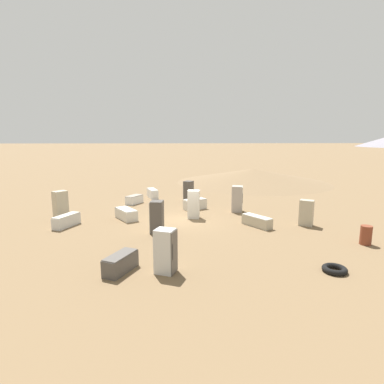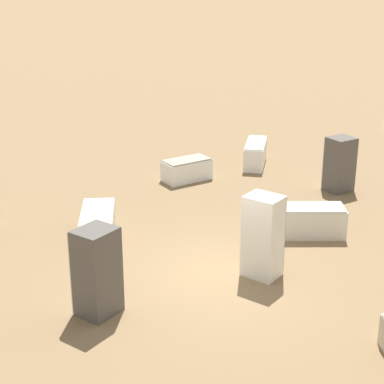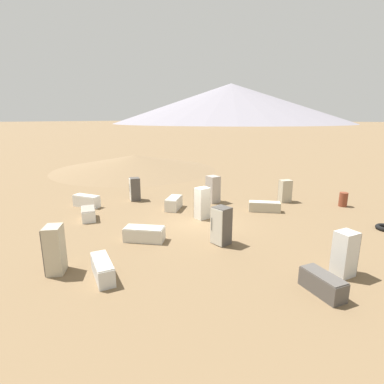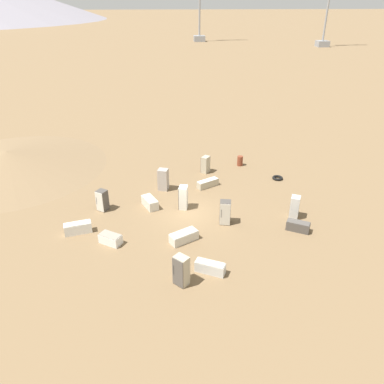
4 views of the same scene
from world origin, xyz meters
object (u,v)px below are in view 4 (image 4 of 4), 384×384
Objects in this scene: discarded_fridge_0 at (295,207)px; power_pylon_1 at (327,14)px; discarded_fridge_7 at (183,198)px; discarded_fridge_11 at (78,228)px; discarded_fridge_12 at (181,271)px; scrap_tire at (278,178)px; discarded_fridge_3 at (210,267)px; discarded_fridge_1 at (102,200)px; discarded_fridge_2 at (163,179)px; discarded_fridge_5 at (205,164)px; power_pylon_2 at (200,10)px; discarded_fridge_10 at (111,239)px; discarded_fridge_9 at (225,212)px; discarded_fridge_13 at (184,237)px; rusty_barrel at (240,161)px; discarded_fridge_4 at (150,203)px; discarded_fridge_6 at (208,183)px; discarded_fridge_8 at (298,226)px.

power_pylon_1 is at bearing 92.29° from discarded_fridge_0.
discarded_fridge_7 reaches higher than discarded_fridge_11.
discarded_fridge_12 is at bearing -115.39° from power_pylon_1.
discarded_fridge_0 reaches higher than scrap_tire.
discarded_fridge_12 is (-1.74, -0.84, 0.57)m from discarded_fridge_3.
discarded_fridge_2 is at bearing -113.46° from discarded_fridge_1.
discarded_fridge_5 is (1.33, 14.18, 0.42)m from discarded_fridge_3.
discarded_fridge_1 is 5.55m from discarded_fridge_2.
power_pylon_1 is at bearing 0.81° from discarded_fridge_3.
power_pylon_2 is 129.36m from discarded_fridge_12.
discarded_fridge_9 is at bearing 135.29° from discarded_fridge_10.
discarded_fridge_3 is 3.58m from discarded_fridge_13.
power_pylon_1 reaches higher than rusty_barrel.
discarded_fridge_4 reaches higher than discarded_fridge_6.
discarded_fridge_1 is at bearing -164.04° from discarded_fridge_0.
rusty_barrel reaches higher than scrap_tire.
discarded_fridge_7 is 7.95m from discarded_fridge_11.
rusty_barrel is at bearing 49.07° from discarded_fridge_2.
power_pylon_2 is at bearing 100.77° from discarded_fridge_2.
discarded_fridge_4 is at bearing 50.03° from discarded_fridge_3.
scrap_tire is (-42.48, -96.17, -9.41)m from power_pylon_1.
discarded_fridge_2 is 1.00× the size of discarded_fridge_7.
power_pylon_2 is 17.27× the size of discarded_fridge_11.
discarded_fridge_10 is at bearing -147.69° from scrap_tire.
power_pylon_1 reaches higher than discarded_fridge_1.
power_pylon_1 is 121.16m from discarded_fridge_12.
discarded_fridge_4 reaches higher than discarded_fridge_3.
discarded_fridge_10 is 0.80× the size of discarded_fridge_13.
discarded_fridge_5 is 0.95× the size of discarded_fridge_10.
discarded_fridge_12 is 0.91× the size of discarded_fridge_13.
discarded_fridge_0 is 1.83× the size of rusty_barrel.
discarded_fridge_10 is at bearing -178.91° from discarded_fridge_5.
power_pylon_1 is 109.14m from discarded_fridge_6.
discarded_fridge_8 is at bearing 64.91° from discarded_fridge_13.
scrap_tire is (0.69, 6.50, -0.75)m from discarded_fridge_0.
discarded_fridge_12 is at bearing 155.38° from discarded_fridge_1.
discarded_fridge_11 is 7.36m from discarded_fridge_13.
discarded_fridge_5 is at bearing 136.70° from discarded_fridge_13.
discarded_fridge_4 is 1.93× the size of scrap_tire.
power_pylon_2 is 17.78× the size of discarded_fridge_3.
discarded_fridge_2 is 1.02× the size of discarded_fridge_4.
discarded_fridge_4 is (-53.74, -100.26, -9.13)m from power_pylon_1.
power_pylon_1 is at bearing -86.33° from discarded_fridge_1.
discarded_fridge_11 reaches higher than discarded_fridge_13.
discarded_fridge_4 is 9.15m from discarded_fridge_12.
discarded_fridge_9 is 0.87× the size of discarded_fridge_13.
discarded_fridge_1 is 0.97× the size of discarded_fridge_8.
discarded_fridge_13 is (-1.34, 3.32, -0.02)m from discarded_fridge_3.
discarded_fridge_12 is at bearing -172.17° from discarded_fridge_7.
discarded_fridge_0 is at bearing -110.62° from discarded_fridge_5.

